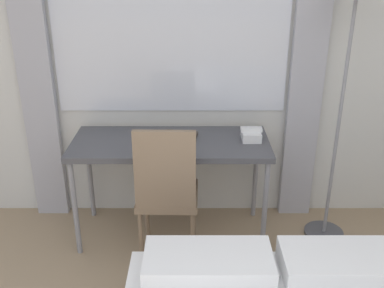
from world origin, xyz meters
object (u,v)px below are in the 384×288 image
book (180,136)px  desk (170,149)px  telephone (250,134)px  standing_lamp (354,9)px  desk_chair (166,188)px

book → desk: bearing=-137.5°
telephone → book: 0.49m
telephone → book: (-0.49, 0.03, -0.02)m
standing_lamp → telephone: (-0.57, 0.06, -0.84)m
standing_lamp → book: size_ratio=7.56×
desk_chair → standing_lamp: bearing=13.3°
desk_chair → standing_lamp: 1.60m
desk_chair → telephone: size_ratio=5.74×
standing_lamp → desk_chair: bearing=-168.0°
desk → desk_chair: 0.32m
desk → desk_chair: desk_chair is taller
book → desk_chair: bearing=-103.7°
desk → standing_lamp: standing_lamp is taller
desk → book: bearing=42.5°
desk_chair → standing_lamp: (1.14, 0.24, 1.09)m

